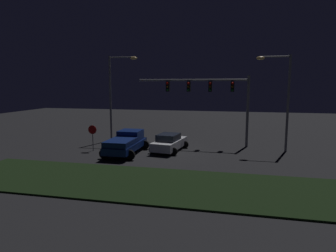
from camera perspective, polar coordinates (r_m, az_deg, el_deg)
The scene contains 8 objects.
ground_plane at distance 25.52m, azimuth 0.35°, elevation -4.91°, with size 80.00×80.00×0.00m, color black.
grass_median at distance 17.57m, azimuth -5.75°, elevation -10.76°, with size 22.94×6.07×0.10m, color black.
pickup_truck at distance 24.87m, azimuth -7.96°, elevation -2.97°, with size 2.88×5.41×1.80m.
car_sedan at distance 25.60m, azimuth 0.25°, elevation -3.17°, with size 2.89×4.61×1.51m.
traffic_signal_gantry at distance 27.80m, azimuth 8.16°, elevation 6.53°, with size 10.32×0.56×6.50m.
street_lamp_left at distance 30.36m, azimuth -9.99°, elevation 7.21°, with size 2.99×0.44×8.48m.
street_lamp_right at distance 26.71m, azimuth 20.93°, elevation 6.26°, with size 2.81×0.44×8.12m.
stop_sign at distance 26.29m, azimuth -14.27°, elevation -1.30°, with size 0.76×0.08×2.23m.
Camera 1 is at (5.35, -24.30, 5.67)m, focal length 31.79 mm.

